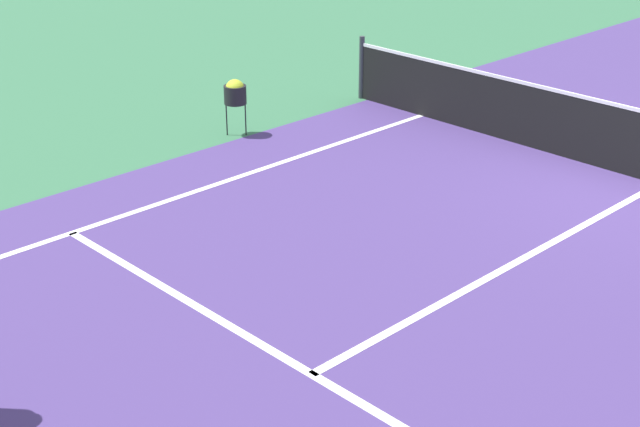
% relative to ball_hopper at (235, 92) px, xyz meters
% --- Properties ---
extents(line_sideline_left, '(0.10, 11.89, 0.01)m').
position_rel_ball_hopper_xyz_m(line_sideline_left, '(1.36, -3.18, -0.67)').
color(line_sideline_left, white).
rests_on(line_sideline_left, ground_plane).
extents(line_service_near, '(8.22, 0.10, 0.01)m').
position_rel_ball_hopper_xyz_m(line_service_near, '(5.47, -3.64, -0.67)').
color(line_service_near, white).
rests_on(line_service_near, ground_plane).
extents(line_center_service, '(0.10, 6.40, 0.01)m').
position_rel_ball_hopper_xyz_m(line_center_service, '(5.47, -0.44, -0.67)').
color(line_center_service, white).
rests_on(line_center_service, ground_plane).
extents(ball_hopper, '(0.34, 0.34, 0.87)m').
position_rel_ball_hopper_xyz_m(ball_hopper, '(0.00, 0.00, 0.00)').
color(ball_hopper, black).
rests_on(ball_hopper, ground_plane).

